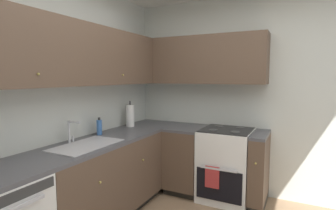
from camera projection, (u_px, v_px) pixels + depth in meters
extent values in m
cube|color=silver|center=(41.00, 104.00, 2.54)|extent=(3.82, 0.05, 2.60)
cube|color=silver|center=(254.00, 97.00, 3.47)|extent=(0.05, 3.37, 2.60)
cube|color=#333333|center=(17.00, 196.00, 1.69)|extent=(0.55, 0.01, 0.07)
cube|color=silver|center=(19.00, 207.00, 1.70)|extent=(0.36, 0.02, 0.02)
cube|color=brown|center=(101.00, 178.00, 2.87)|extent=(1.65, 0.60, 0.77)
sphere|color=tan|center=(100.00, 182.00, 2.39)|extent=(0.02, 0.02, 0.02)
sphere|color=tan|center=(143.00, 160.00, 3.04)|extent=(0.02, 0.02, 0.02)
cube|color=#4C4C51|center=(100.00, 142.00, 2.82)|extent=(2.85, 0.60, 0.03)
cube|color=brown|center=(186.00, 157.00, 3.63)|extent=(0.60, 0.45, 0.77)
cube|color=black|center=(187.00, 186.00, 3.70)|extent=(0.54, 0.45, 0.09)
cube|color=brown|center=(259.00, 168.00, 3.21)|extent=(0.60, 0.18, 0.77)
cube|color=black|center=(258.00, 201.00, 3.28)|extent=(0.54, 0.18, 0.09)
sphere|color=tan|center=(256.00, 163.00, 2.91)|extent=(0.02, 0.02, 0.02)
cube|color=#4C4C51|center=(186.00, 128.00, 3.59)|extent=(0.60, 0.45, 0.03)
cube|color=#4C4C51|center=(260.00, 135.00, 3.16)|extent=(0.60, 0.18, 0.03)
cube|color=white|center=(226.00, 164.00, 3.41)|extent=(0.64, 0.62, 0.89)
cube|color=black|center=(219.00, 186.00, 3.14)|extent=(0.02, 0.55, 0.38)
cube|color=silver|center=(218.00, 169.00, 3.09)|extent=(0.02, 0.43, 0.02)
cube|color=black|center=(227.00, 130.00, 3.36)|extent=(0.59, 0.60, 0.01)
cube|color=white|center=(233.00, 121.00, 3.62)|extent=(0.03, 0.60, 0.15)
cylinder|color=#4C4C4C|center=(235.00, 132.00, 3.17)|extent=(0.11, 0.11, 0.01)
cylinder|color=#4C4C4C|center=(213.00, 130.00, 3.30)|extent=(0.11, 0.11, 0.01)
cylinder|color=#4C4C4C|center=(240.00, 128.00, 3.42)|extent=(0.11, 0.11, 0.01)
cylinder|color=#4C4C4C|center=(219.00, 126.00, 3.55)|extent=(0.11, 0.11, 0.01)
cube|color=#B23333|center=(212.00, 177.00, 3.14)|extent=(0.02, 0.17, 0.26)
cube|color=brown|center=(75.00, 55.00, 2.65)|extent=(2.53, 0.32, 0.62)
sphere|color=tan|center=(38.00, 74.00, 2.10)|extent=(0.02, 0.02, 0.02)
sphere|color=tan|center=(123.00, 75.00, 3.09)|extent=(0.02, 0.02, 0.02)
cube|color=brown|center=(197.00, 60.00, 3.58)|extent=(0.32, 1.82, 0.62)
cube|color=#B7B7BC|center=(87.00, 145.00, 2.61)|extent=(0.70, 0.40, 0.01)
cube|color=gray|center=(87.00, 150.00, 2.62)|extent=(0.64, 0.36, 0.09)
cube|color=#99999E|center=(87.00, 148.00, 2.61)|extent=(0.02, 0.35, 0.06)
cylinder|color=silver|center=(69.00, 132.00, 2.70)|extent=(0.02, 0.02, 0.23)
cylinder|color=silver|center=(74.00, 122.00, 2.66)|extent=(0.02, 0.15, 0.02)
cylinder|color=silver|center=(73.00, 139.00, 2.75)|extent=(0.02, 0.02, 0.06)
cylinder|color=#3F72BF|center=(99.00, 127.00, 3.08)|extent=(0.06, 0.06, 0.17)
cylinder|color=#262626|center=(99.00, 119.00, 3.07)|extent=(0.03, 0.03, 0.03)
cylinder|color=white|center=(130.00, 116.00, 3.59)|extent=(0.11, 0.11, 0.30)
cylinder|color=#3F3F3F|center=(130.00, 114.00, 3.59)|extent=(0.02, 0.02, 0.36)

